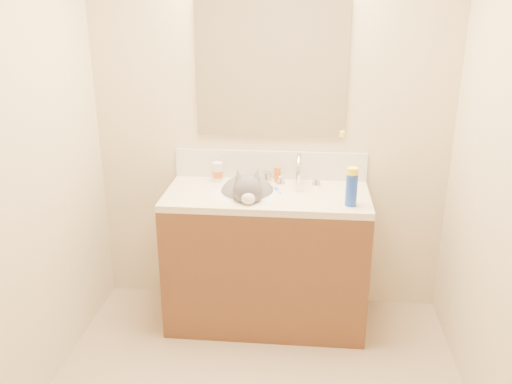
% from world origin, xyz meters
% --- Properties ---
extents(room_shell, '(2.24, 2.54, 2.52)m').
position_xyz_m(room_shell, '(0.00, 0.00, 1.49)').
color(room_shell, beige).
rests_on(room_shell, ground).
extents(vanity_cabinet, '(1.20, 0.55, 0.82)m').
position_xyz_m(vanity_cabinet, '(0.00, 0.97, 0.41)').
color(vanity_cabinet, brown).
rests_on(vanity_cabinet, ground).
extents(counter_slab, '(1.20, 0.55, 0.04)m').
position_xyz_m(counter_slab, '(0.00, 0.97, 0.84)').
color(counter_slab, beige).
rests_on(counter_slab, vanity_cabinet).
extents(basin, '(0.45, 0.36, 0.14)m').
position_xyz_m(basin, '(-0.12, 0.94, 0.79)').
color(basin, white).
rests_on(basin, vanity_cabinet).
extents(faucet, '(0.28, 0.20, 0.21)m').
position_xyz_m(faucet, '(0.18, 1.11, 0.95)').
color(faucet, silver).
rests_on(faucet, counter_slab).
extents(cat, '(0.41, 0.48, 0.35)m').
position_xyz_m(cat, '(-0.11, 0.97, 0.84)').
color(cat, '#504E51').
rests_on(cat, basin).
extents(backsplash, '(1.20, 0.02, 0.18)m').
position_xyz_m(backsplash, '(0.00, 1.24, 0.95)').
color(backsplash, beige).
rests_on(backsplash, counter_slab).
extents(mirror, '(0.90, 0.02, 0.80)m').
position_xyz_m(mirror, '(0.00, 1.24, 1.54)').
color(mirror, white).
rests_on(mirror, room_shell).
extents(pill_bottle, '(0.07, 0.07, 0.12)m').
position_xyz_m(pill_bottle, '(-0.32, 1.15, 0.92)').
color(pill_bottle, silver).
rests_on(pill_bottle, counter_slab).
extents(pill_label, '(0.07, 0.07, 0.04)m').
position_xyz_m(pill_label, '(-0.32, 1.15, 0.91)').
color(pill_label, '#CC5F22').
rests_on(pill_label, pill_bottle).
extents(silver_jar, '(0.05, 0.05, 0.05)m').
position_xyz_m(silver_jar, '(-0.01, 1.19, 0.89)').
color(silver_jar, '#B7B7BC').
rests_on(silver_jar, counter_slab).
extents(amber_bottle, '(0.05, 0.05, 0.10)m').
position_xyz_m(amber_bottle, '(0.05, 1.17, 0.91)').
color(amber_bottle, '#D75919').
rests_on(amber_bottle, counter_slab).
extents(toothbrush, '(0.06, 0.13, 0.01)m').
position_xyz_m(toothbrush, '(0.06, 1.02, 0.86)').
color(toothbrush, silver).
rests_on(toothbrush, counter_slab).
extents(toothbrush_head, '(0.03, 0.04, 0.02)m').
position_xyz_m(toothbrush_head, '(0.06, 1.02, 0.87)').
color(toothbrush_head, '#6E95E9').
rests_on(toothbrush_head, counter_slab).
extents(spray_can, '(0.07, 0.07, 0.18)m').
position_xyz_m(spray_can, '(0.48, 0.82, 0.95)').
color(spray_can, blue).
rests_on(spray_can, counter_slab).
extents(spray_cap, '(0.07, 0.07, 0.04)m').
position_xyz_m(spray_cap, '(0.48, 0.82, 1.06)').
color(spray_cap, yellow).
rests_on(spray_cap, spray_can).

